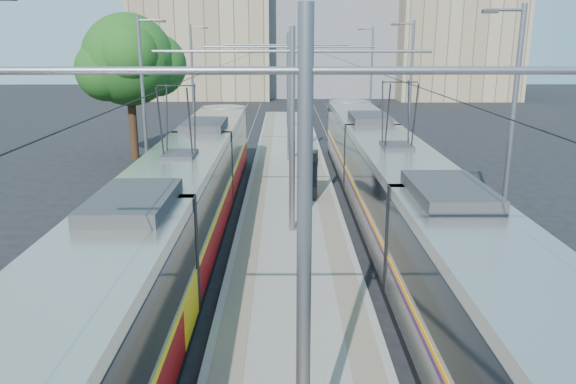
{
  "coord_description": "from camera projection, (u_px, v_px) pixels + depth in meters",
  "views": [
    {
      "loc": [
        -0.26,
        -10.98,
        6.86
      ],
      "look_at": [
        -0.14,
        8.39,
        1.6
      ],
      "focal_mm": 35.0,
      "sensor_mm": 36.0,
      "label": 1
    }
  ],
  "objects": [
    {
      "name": "tram_left",
      "position": [
        182.0,
        204.0,
        18.26
      ],
      "size": [
        2.43,
        28.63,
        5.5
      ],
      "color": "black",
      "rests_on": "ground"
    },
    {
      "name": "platform",
      "position": [
        290.0,
        175.0,
        28.76
      ],
      "size": [
        4.0,
        50.0,
        0.3
      ],
      "primitive_type": "cube",
      "color": "gray",
      "rests_on": "ground"
    },
    {
      "name": "ground",
      "position": [
        297.0,
        361.0,
        12.39
      ],
      "size": [
        160.0,
        160.0,
        0.0
      ],
      "primitive_type": "plane",
      "color": "black",
      "rests_on": "ground"
    },
    {
      "name": "building_centre",
      "position": [
        333.0,
        31.0,
        72.12
      ],
      "size": [
        18.36,
        14.28,
        15.79
      ],
      "color": "gray",
      "rests_on": "ground"
    },
    {
      "name": "shelter",
      "position": [
        311.0,
        174.0,
        23.81
      ],
      "size": [
        0.65,
        0.97,
        2.03
      ],
      "rotation": [
        0.0,
        0.0,
        -0.1
      ],
      "color": "black",
      "rests_on": "platform"
    },
    {
      "name": "tactile_strip_right",
      "position": [
        318.0,
        172.0,
        28.73
      ],
      "size": [
        0.7,
        50.0,
        0.01
      ],
      "primitive_type": "cube",
      "color": "gray",
      "rests_on": "platform"
    },
    {
      "name": "rails",
      "position": [
        290.0,
        178.0,
        28.79
      ],
      "size": [
        8.71,
        70.0,
        0.03
      ],
      "color": "gray",
      "rests_on": "ground"
    },
    {
      "name": "catenary",
      "position": [
        290.0,
        94.0,
        24.86
      ],
      "size": [
        9.2,
        70.0,
        7.0
      ],
      "color": "slate",
      "rests_on": "platform"
    },
    {
      "name": "tram_right",
      "position": [
        394.0,
        187.0,
        19.68
      ],
      "size": [
        2.43,
        31.7,
        5.5
      ],
      "color": "black",
      "rests_on": "ground"
    },
    {
      "name": "tree",
      "position": [
        135.0,
        61.0,
        32.23
      ],
      "size": [
        5.76,
        5.33,
        8.37
      ],
      "color": "#382314",
      "rests_on": "ground"
    },
    {
      "name": "building_right",
      "position": [
        454.0,
        43.0,
        66.78
      ],
      "size": [
        14.28,
        10.2,
        12.94
      ],
      "color": "tan",
      "rests_on": "ground"
    },
    {
      "name": "street_lamps",
      "position": [
        289.0,
        89.0,
        31.56
      ],
      "size": [
        15.18,
        38.22,
        8.0
      ],
      "color": "slate",
      "rests_on": "ground"
    },
    {
      "name": "building_left",
      "position": [
        205.0,
        35.0,
        68.27
      ],
      "size": [
        16.32,
        12.24,
        14.94
      ],
      "color": "tan",
      "rests_on": "ground"
    },
    {
      "name": "tactile_strip_left",
      "position": [
        261.0,
        172.0,
        28.71
      ],
      "size": [
        0.7,
        50.0,
        0.01
      ],
      "primitive_type": "cube",
      "color": "gray",
      "rests_on": "platform"
    }
  ]
}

